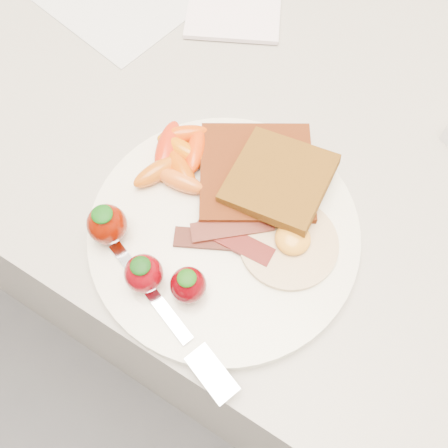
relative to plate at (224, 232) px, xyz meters
The scene contains 9 objects.
counter 0.49m from the plate, 81.93° to the left, with size 2.00×0.60×0.90m, color gray.
plate is the anchor object (origin of this frame).
toast_lower 0.07m from the plate, 92.60° to the left, with size 0.11×0.11×0.01m, color black.
toast_upper 0.08m from the plate, 70.57° to the left, with size 0.09×0.09×0.01m, color #472410.
fried_egg 0.07m from the plate, 17.01° to the left, with size 0.11×0.11×0.02m.
bacon_strips 0.02m from the plate, 41.41° to the right, with size 0.10×0.08×0.01m.
baby_carrots 0.09m from the plate, 154.02° to the left, with size 0.08×0.11×0.02m.
strawberries 0.09m from the plate, 122.15° to the right, with size 0.13×0.06×0.05m.
fork 0.11m from the plate, 81.30° to the right, with size 0.18×0.08×0.00m.
Camera 1 is at (0.09, 1.36, 1.37)m, focal length 40.00 mm.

